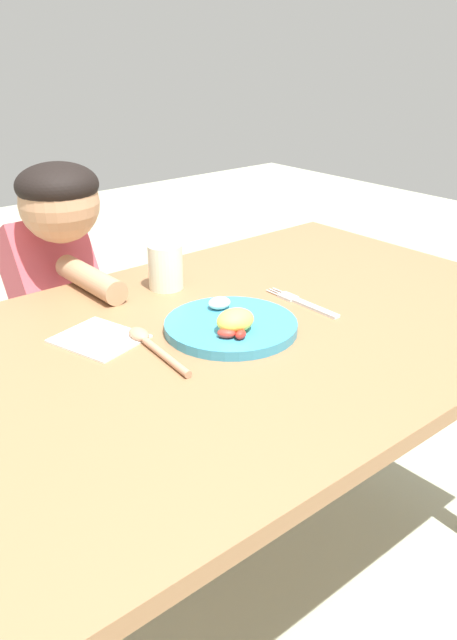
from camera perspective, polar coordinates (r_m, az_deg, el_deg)
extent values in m
plane|color=#ACB196|center=(1.64, -0.87, -24.16)|extent=(8.00, 8.00, 0.00)
cube|color=#926642|center=(1.21, -1.08, -2.08)|extent=(1.48, 0.87, 0.03)
cube|color=#8B6847|center=(2.00, 7.22, -2.27)|extent=(0.05, 0.05, 0.67)
cylinder|color=teal|center=(1.22, 0.22, -0.55)|extent=(0.26, 0.26, 0.02)
ellipsoid|color=#F9E350|center=(1.17, 0.62, -0.02)|extent=(0.08, 0.06, 0.04)
ellipsoid|color=red|center=(1.15, -0.17, -1.20)|extent=(0.04, 0.04, 0.02)
ellipsoid|color=red|center=(1.14, 1.12, -1.34)|extent=(0.03, 0.02, 0.02)
ellipsoid|color=silver|center=(1.27, -0.83, 1.56)|extent=(0.05, 0.04, 0.02)
cube|color=silver|center=(1.33, 7.90, 1.08)|extent=(0.02, 0.12, 0.01)
cube|color=silver|center=(1.38, 5.42, 2.12)|extent=(0.03, 0.04, 0.01)
cylinder|color=silver|center=(1.41, 4.58, 2.69)|extent=(0.00, 0.04, 0.00)
cylinder|color=silver|center=(1.41, 4.30, 2.60)|extent=(0.00, 0.04, 0.00)
cylinder|color=silver|center=(1.40, 4.01, 2.50)|extent=(0.00, 0.04, 0.00)
cylinder|color=tan|center=(1.12, -5.70, -3.35)|extent=(0.03, 0.16, 0.01)
ellipsoid|color=tan|center=(1.20, -8.14, -1.27)|extent=(0.04, 0.06, 0.02)
cylinder|color=silver|center=(1.42, -5.74, 4.84)|extent=(0.08, 0.08, 0.10)
cube|color=#4E3B5E|center=(1.87, -15.12, -8.01)|extent=(0.22, 0.15, 0.50)
cube|color=#CC4C59|center=(1.63, -15.44, 2.74)|extent=(0.20, 0.27, 0.36)
sphere|color=tan|center=(1.50, -15.13, 10.22)|extent=(0.18, 0.18, 0.18)
ellipsoid|color=black|center=(1.49, -15.31, 11.75)|extent=(0.19, 0.19, 0.10)
cylinder|color=tan|center=(1.44, -12.45, 3.66)|extent=(0.05, 0.23, 0.05)
cube|color=white|center=(1.21, -11.67, -1.67)|extent=(0.17, 0.18, 0.00)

